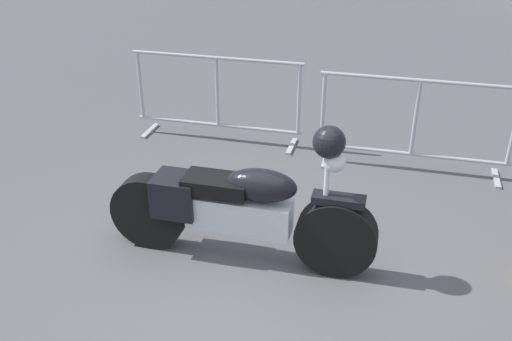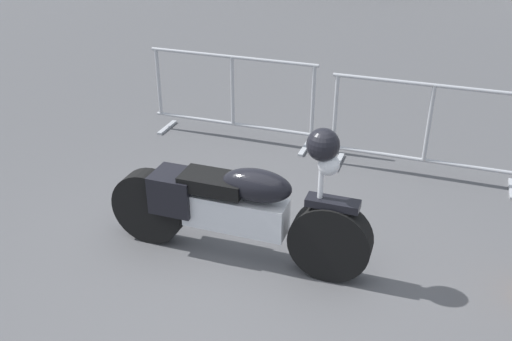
{
  "view_description": "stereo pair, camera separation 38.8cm",
  "coord_description": "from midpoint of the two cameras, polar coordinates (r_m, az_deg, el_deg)",
  "views": [
    {
      "loc": [
        1.35,
        -3.36,
        2.97
      ],
      "look_at": [
        -0.2,
        0.79,
        0.65
      ],
      "focal_mm": 40.0,
      "sensor_mm": 36.0,
      "label": 1
    },
    {
      "loc": [
        1.71,
        -3.21,
        2.97
      ],
      "look_at": [
        -0.2,
        0.79,
        0.65
      ],
      "focal_mm": 40.0,
      "sensor_mm": 36.0,
      "label": 2
    }
  ],
  "objects": [
    {
      "name": "crowd_barrier_far",
      "position": [
        6.36,
        13.91,
        4.45
      ],
      "size": [
        2.09,
        0.64,
        1.07
      ],
      "rotation": [
        0.0,
        0.0,
        0.1
      ],
      "color": "#9EA0A5",
      "rests_on": "ground"
    },
    {
      "name": "crowd_barrier_near",
      "position": [
        6.96,
        -5.5,
        7.21
      ],
      "size": [
        2.09,
        0.64,
        1.07
      ],
      "rotation": [
        0.0,
        0.0,
        0.1
      ],
      "color": "#9EA0A5",
      "rests_on": "ground"
    },
    {
      "name": "motorcycle",
      "position": [
        4.76,
        -4.04,
        -3.77
      ],
      "size": [
        2.31,
        0.46,
        1.31
      ],
      "rotation": [
        0.0,
        0.0,
        0.11
      ],
      "color": "black",
      "rests_on": "ground"
    },
    {
      "name": "ground_plane",
      "position": [
        4.69,
        -3.47,
        -11.75
      ],
      "size": [
        120.0,
        120.0,
        0.0
      ],
      "primitive_type": "plane",
      "color": "#4C4C4F"
    }
  ]
}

